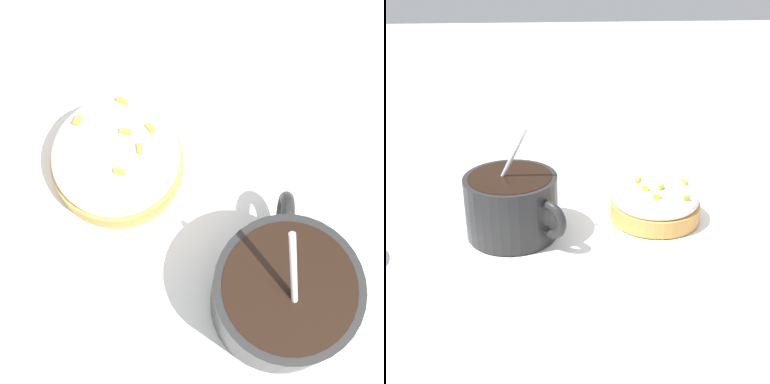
% 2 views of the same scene
% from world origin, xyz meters
% --- Properties ---
extents(ground_plane, '(3.00, 3.00, 0.00)m').
position_xyz_m(ground_plane, '(0.00, 0.00, 0.00)').
color(ground_plane, '#B2B2B7').
extents(paper_napkin, '(0.29, 0.27, 0.00)m').
position_xyz_m(paper_napkin, '(0.00, 0.00, 0.00)').
color(paper_napkin, white).
rests_on(paper_napkin, ground_plane).
extents(coffee_cup, '(0.10, 0.10, 0.11)m').
position_xyz_m(coffee_cup, '(0.07, 0.01, 0.04)').
color(coffee_cup, black).
rests_on(coffee_cup, paper_napkin).
extents(frosted_pastry, '(0.09, 0.09, 0.04)m').
position_xyz_m(frosted_pastry, '(-0.07, -0.01, 0.02)').
color(frosted_pastry, '#D19347').
rests_on(frosted_pastry, paper_napkin).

